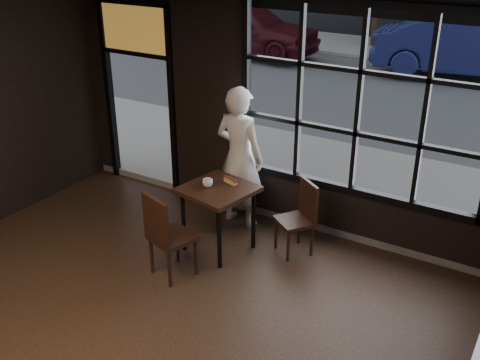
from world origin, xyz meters
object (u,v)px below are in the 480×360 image
Objects in this scene: navy_car at (465,47)px; chair_near at (172,234)px; man at (239,157)px; cafe_table at (219,218)px.

chair_near is at bearing 164.46° from navy_car.
chair_near is 0.23× the size of navy_car.
navy_car is at bearing -93.43° from man.
cafe_table is at bearing 103.64° from man.
man is at bearing 111.75° from cafe_table.
chair_near is 10.83m from navy_car.
man is at bearing -71.89° from chair_near.
chair_near is 1.51m from man.
cafe_table is 0.19× the size of navy_car.
man is 0.41× the size of navy_car.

